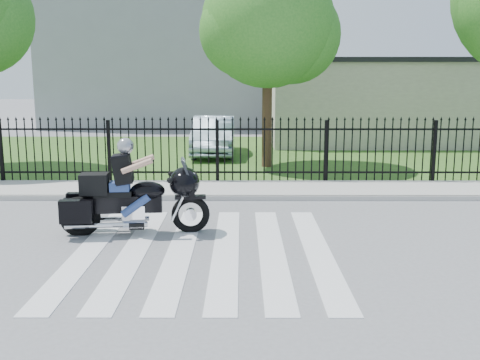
{
  "coord_description": "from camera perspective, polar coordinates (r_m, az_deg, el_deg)",
  "views": [
    {
      "loc": [
        0.67,
        -9.39,
        3.04
      ],
      "look_at": [
        0.64,
        1.4,
        1.0
      ],
      "focal_mm": 42.0,
      "sensor_mm": 36.0,
      "label": 1
    }
  ],
  "objects": [
    {
      "name": "crosswalk",
      "position": [
        9.89,
        -3.77,
        -7.18
      ],
      "size": [
        5.0,
        5.5,
        0.01
      ],
      "primitive_type": null,
      "color": "silver",
      "rests_on": "ground"
    },
    {
      "name": "building_low_roof",
      "position": [
        26.17,
        14.46,
        11.61
      ],
      "size": [
        10.2,
        6.2,
        0.2
      ],
      "primitive_type": "cube",
      "color": "black",
      "rests_on": "building_low"
    },
    {
      "name": "motorcycle_rider",
      "position": [
        10.93,
        -11.09,
        -1.43
      ],
      "size": [
        2.88,
        1.05,
        1.91
      ],
      "rotation": [
        0.0,
        0.0,
        0.09
      ],
      "color": "black",
      "rests_on": "ground"
    },
    {
      "name": "building_tall",
      "position": [
        35.7,
        -5.95,
        15.42
      ],
      "size": [
        15.0,
        10.0,
        12.0
      ],
      "primitive_type": "cube",
      "color": "gray",
      "rests_on": "ground"
    },
    {
      "name": "building_low",
      "position": [
        26.2,
        14.27,
        7.57
      ],
      "size": [
        10.0,
        6.0,
        3.5
      ],
      "primitive_type": "cube",
      "color": "beige",
      "rests_on": "ground"
    },
    {
      "name": "sidewalk",
      "position": [
        14.71,
        -2.46,
        -0.98
      ],
      "size": [
        40.0,
        2.0,
        0.12
      ],
      "primitive_type": "cube",
      "color": "#ADAAA3",
      "rests_on": "ground"
    },
    {
      "name": "ground",
      "position": [
        9.89,
        -3.77,
        -7.21
      ],
      "size": [
        120.0,
        120.0,
        0.0
      ],
      "primitive_type": "plane",
      "color": "slate",
      "rests_on": "ground"
    },
    {
      "name": "curb",
      "position": [
        13.74,
        -2.65,
        -1.83
      ],
      "size": [
        40.0,
        0.12,
        0.12
      ],
      "primitive_type": "cube",
      "color": "#ADAAA3",
      "rests_on": "ground"
    },
    {
      "name": "tree_mid",
      "position": [
        18.48,
        2.84,
        15.75
      ],
      "size": [
        4.2,
        4.2,
        6.78
      ],
      "color": "#382316",
      "rests_on": "ground"
    },
    {
      "name": "iron_fence",
      "position": [
        15.55,
        -2.32,
        2.81
      ],
      "size": [
        26.0,
        0.04,
        1.8
      ],
      "color": "black",
      "rests_on": "ground"
    },
    {
      "name": "parked_car",
      "position": [
        21.3,
        -2.68,
        4.53
      ],
      "size": [
        1.57,
        4.43,
        1.46
      ],
      "primitive_type": "imported",
      "rotation": [
        0.0,
        0.0,
        0.01
      ],
      "color": "#95ADBC",
      "rests_on": "grass_strip"
    },
    {
      "name": "grass_strip",
      "position": [
        21.62,
        -1.62,
        2.65
      ],
      "size": [
        40.0,
        12.0,
        0.02
      ],
      "primitive_type": "cube",
      "color": "#2A571D",
      "rests_on": "ground"
    }
  ]
}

